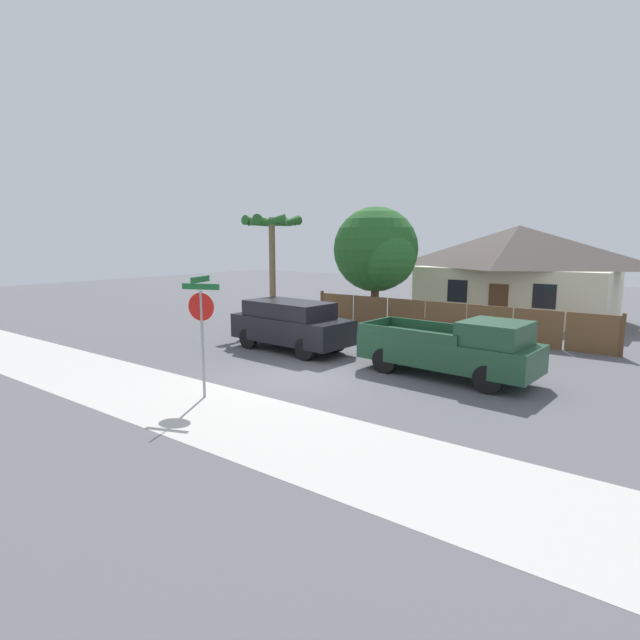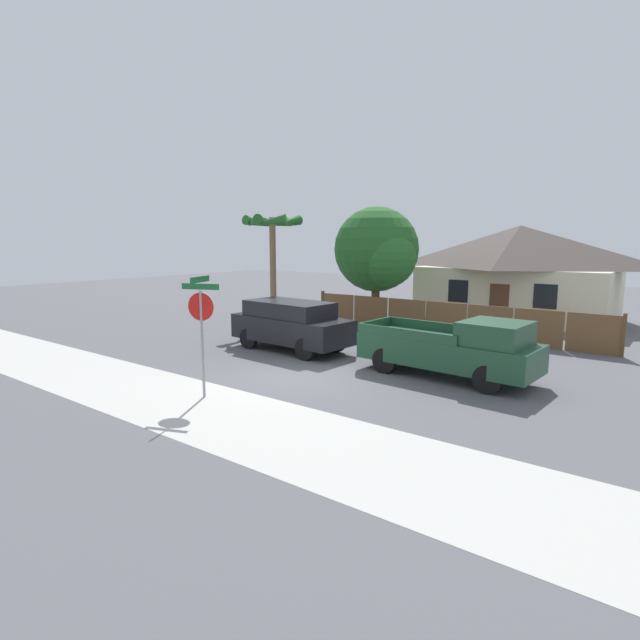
% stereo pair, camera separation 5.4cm
% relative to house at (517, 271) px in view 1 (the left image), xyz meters
% --- Properties ---
extents(ground_plane, '(80.00, 80.00, 0.00)m').
position_rel_house_xyz_m(ground_plane, '(-2.02, -15.56, -2.49)').
color(ground_plane, '#56565B').
extents(sidewalk_strip, '(36.00, 3.20, 0.01)m').
position_rel_house_xyz_m(sidewalk_strip, '(-2.02, -19.16, -2.48)').
color(sidewalk_strip, beige).
rests_on(sidewalk_strip, ground).
extents(wooden_fence, '(13.14, 0.12, 1.54)m').
position_rel_house_xyz_m(wooden_fence, '(-0.97, -6.78, -1.76)').
color(wooden_fence, brown).
rests_on(wooden_fence, ground).
extents(house, '(9.75, 6.09, 4.79)m').
position_rel_house_xyz_m(house, '(0.00, 0.00, 0.00)').
color(house, beige).
rests_on(house, ground).
extents(oak_tree, '(4.28, 4.08, 5.65)m').
position_rel_house_xyz_m(oak_tree, '(-4.90, -5.76, 1.02)').
color(oak_tree, brown).
rests_on(oak_tree, ground).
extents(palm_tree, '(2.55, 2.75, 5.16)m').
position_rel_house_xyz_m(palm_tree, '(-8.03, -9.83, 1.93)').
color(palm_tree, brown).
rests_on(palm_tree, ground).
extents(red_suv, '(4.76, 2.18, 1.82)m').
position_rel_house_xyz_m(red_suv, '(-4.40, -12.86, -1.49)').
color(red_suv, black).
rests_on(red_suv, ground).
extents(orange_pickup, '(5.34, 2.24, 1.81)m').
position_rel_house_xyz_m(orange_pickup, '(1.88, -12.88, -1.60)').
color(orange_pickup, '#1E472D').
rests_on(orange_pickup, ground).
extents(stop_sign, '(0.97, 0.87, 3.13)m').
position_rel_house_xyz_m(stop_sign, '(-2.55, -18.53, -0.35)').
color(stop_sign, gray).
rests_on(stop_sign, ground).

